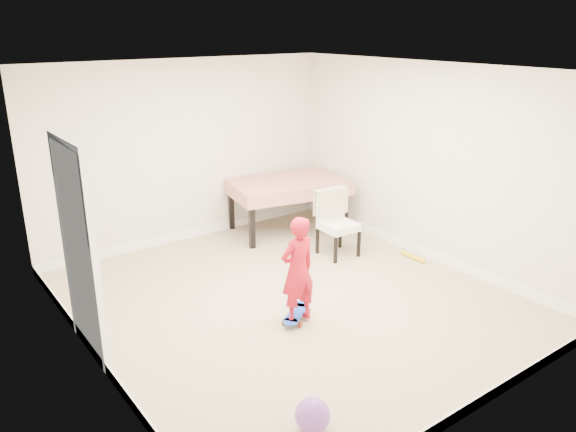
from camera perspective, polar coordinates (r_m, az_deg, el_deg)
ground at (r=6.60m, az=0.34°, el=-8.45°), size 5.00×5.00×0.00m
ceiling at (r=5.88m, az=0.39°, el=14.48°), size 4.50×5.00×0.04m
wall_back at (r=8.17m, az=-10.17°, el=6.39°), size 4.50×0.04×2.60m
wall_front at (r=4.50m, az=19.69°, el=-4.99°), size 4.50×0.04×2.60m
wall_left at (r=5.17m, az=-19.89°, el=-1.91°), size 0.04×5.00×2.60m
wall_right at (r=7.61m, az=13.99°, el=5.20°), size 0.04×5.00×2.60m
door at (r=5.54m, az=-20.43°, el=-3.65°), size 0.11×0.94×2.11m
baseboard_back at (r=8.53m, az=-9.72°, el=-1.75°), size 4.50×0.02×0.12m
baseboard_front at (r=5.10m, az=18.18°, el=-17.87°), size 4.50×0.02×0.12m
baseboard_left at (r=5.70m, az=-18.57°, el=-13.66°), size 0.02×5.00×0.12m
baseboard_right at (r=8.00m, az=13.33°, el=-3.44°), size 0.02×5.00×0.12m
dining_table at (r=8.58m, az=-0.04°, el=1.07°), size 1.89×1.40×0.81m
dining_chair at (r=7.66m, az=5.15°, el=-0.80°), size 0.53×0.60×0.92m
skateboard at (r=6.18m, az=0.86°, el=-10.07°), size 0.58×0.49×0.09m
child at (r=5.86m, az=0.99°, el=-5.83°), size 0.44×0.30×1.17m
balloon at (r=4.66m, az=2.50°, el=-19.57°), size 0.28×0.28×0.28m
foam_toy at (r=7.85m, az=12.59°, el=-4.07°), size 0.06×0.40×0.06m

